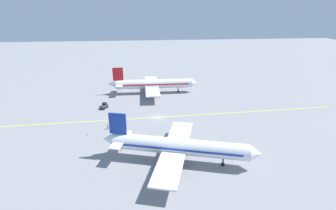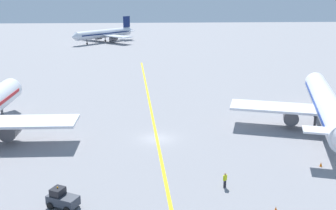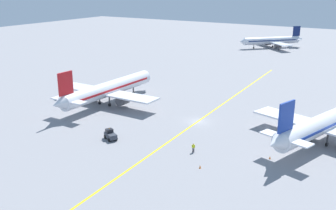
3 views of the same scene
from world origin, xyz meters
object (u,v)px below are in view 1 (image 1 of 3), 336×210
at_px(ground_crew_worker, 108,126).
at_px(baggage_tug_dark, 104,106).
at_px(airplane_at_gate, 153,84).
at_px(airplane_adjacent_stand, 177,147).
at_px(traffic_cone_near_nose, 122,149).
at_px(traffic_cone_mid_apron, 88,135).

bearing_deg(ground_crew_worker, baggage_tug_dark, -169.63).
relative_size(airplane_at_gate, airplane_adjacent_stand, 1.02).
height_order(ground_crew_worker, traffic_cone_near_nose, ground_crew_worker).
distance_m(airplane_at_gate, traffic_cone_mid_apron, 40.75).
relative_size(airplane_adjacent_stand, ground_crew_worker, 20.72).
height_order(airplane_at_gate, traffic_cone_near_nose, airplane_at_gate).
height_order(airplane_at_gate, ground_crew_worker, airplane_at_gate).
xyz_separation_m(airplane_at_gate, ground_crew_worker, (31.64, -14.68, -2.80)).
bearing_deg(traffic_cone_mid_apron, airplane_at_gate, 151.08).
bearing_deg(traffic_cone_near_nose, baggage_tug_dark, -165.48).
bearing_deg(airplane_adjacent_stand, airplane_at_gate, -177.13).
relative_size(airplane_at_gate, traffic_cone_near_nose, 64.44).
bearing_deg(ground_crew_worker, traffic_cone_near_nose, 19.76).
bearing_deg(traffic_cone_mid_apron, airplane_adjacent_stand, 56.57).
height_order(airplane_at_gate, baggage_tug_dark, airplane_at_gate).
distance_m(baggage_tug_dark, ground_crew_worker, 16.68).
xyz_separation_m(airplane_at_gate, traffic_cone_mid_apron, (35.54, -19.63, -3.43)).
xyz_separation_m(airplane_adjacent_stand, baggage_tug_dark, (-34.94, -20.20, -2.81)).
height_order(traffic_cone_near_nose, traffic_cone_mid_apron, same).
xyz_separation_m(ground_crew_worker, traffic_cone_mid_apron, (3.90, -4.96, -0.63)).
height_order(airplane_adjacent_stand, traffic_cone_near_nose, airplane_adjacent_stand).
height_order(airplane_adjacent_stand, ground_crew_worker, airplane_adjacent_stand).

